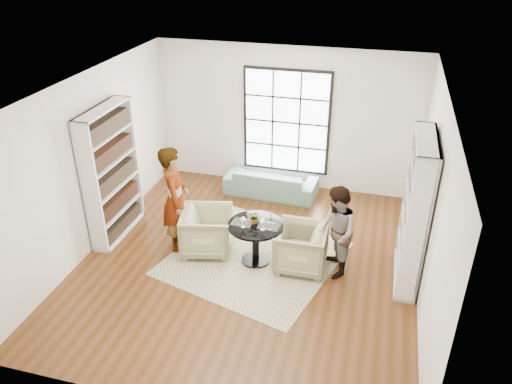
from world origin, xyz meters
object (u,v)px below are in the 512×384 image
(person_left, at_px, (175,199))
(flower_centerpiece, at_px, (255,217))
(wine_glass_right, at_px, (263,222))
(pedestal_table, at_px, (256,235))
(armchair_right, at_px, (300,248))
(person_right, at_px, (336,232))
(sofa, at_px, (271,182))
(wine_glass_left, at_px, (243,220))
(armchair_left, at_px, (207,231))

(person_left, bearing_deg, flower_centerpiece, -112.35)
(person_left, xyz_separation_m, wine_glass_right, (1.59, -0.23, -0.06))
(pedestal_table, xyz_separation_m, flower_centerpiece, (-0.03, 0.04, 0.31))
(armchair_right, bearing_deg, wine_glass_right, -75.32)
(pedestal_table, bearing_deg, person_right, 1.74)
(sofa, relative_size, flower_centerpiece, 8.55)
(person_left, height_order, flower_centerpiece, person_left)
(pedestal_table, relative_size, person_right, 0.60)
(sofa, distance_m, wine_glass_left, 2.60)
(armchair_left, distance_m, person_right, 2.22)
(armchair_left, distance_m, wine_glass_left, 0.89)
(armchair_left, distance_m, flower_centerpiece, 0.98)
(pedestal_table, height_order, wine_glass_right, wine_glass_right)
(person_left, height_order, person_right, person_left)
(armchair_right, relative_size, wine_glass_left, 4.38)
(sofa, bearing_deg, person_left, 66.88)
(pedestal_table, distance_m, person_right, 1.32)
(flower_centerpiece, bearing_deg, person_right, 0.17)
(sofa, height_order, wine_glass_left, wine_glass_left)
(person_left, distance_m, wine_glass_left, 1.29)
(pedestal_table, relative_size, wine_glass_left, 4.83)
(pedestal_table, bearing_deg, armchair_right, 3.01)
(armchair_right, bearing_deg, sofa, -156.74)
(sofa, height_order, person_right, person_right)
(person_left, bearing_deg, pedestal_table, -113.70)
(sofa, relative_size, person_right, 1.23)
(armchair_right, xyz_separation_m, wine_glass_left, (-0.92, -0.17, 0.49))
(person_left, relative_size, wine_glass_right, 9.16)
(person_left, xyz_separation_m, flower_centerpiece, (1.41, -0.07, -0.10))
(person_right, xyz_separation_m, wine_glass_right, (-1.15, -0.17, 0.11))
(wine_glass_right, bearing_deg, wine_glass_left, -178.93)
(armchair_right, xyz_separation_m, person_left, (-2.19, 0.06, 0.57))
(pedestal_table, distance_m, sofa, 2.43)
(armchair_left, height_order, flower_centerpiece, flower_centerpiece)
(pedestal_table, relative_size, wine_glass_right, 4.44)
(armchair_left, xyz_separation_m, wine_glass_left, (0.72, -0.24, 0.48))
(wine_glass_right, bearing_deg, armchair_right, 15.55)
(wine_glass_left, bearing_deg, person_left, 169.41)
(person_left, xyz_separation_m, person_right, (2.74, -0.06, -0.18))
(wine_glass_left, distance_m, flower_centerpiece, 0.22)
(armchair_left, xyz_separation_m, wine_glass_right, (1.04, -0.23, 0.49))
(flower_centerpiece, bearing_deg, pedestal_table, -53.70)
(armchair_left, height_order, wine_glass_right, wine_glass_right)
(person_right, relative_size, flower_centerpiece, 6.94)
(armchair_left, relative_size, wine_glass_left, 4.54)
(person_left, distance_m, flower_centerpiece, 1.42)
(sofa, relative_size, armchair_right, 2.28)
(wine_glass_right, xyz_separation_m, flower_centerpiece, (-0.17, 0.16, -0.04))
(pedestal_table, xyz_separation_m, person_right, (1.30, 0.04, 0.24))
(armchair_right, relative_size, wine_glass_right, 4.03)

